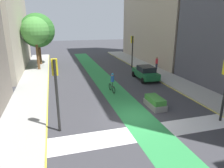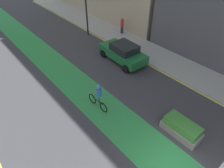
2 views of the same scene
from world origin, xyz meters
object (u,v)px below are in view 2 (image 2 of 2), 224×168
(car_green_right_far, at_px, (123,52))
(cyclist_in_lane, at_px, (98,96))
(pedestrian_sidewalk_right_a, at_px, (122,25))
(traffic_signal_far_right, at_px, (85,4))
(median_planter, at_px, (182,128))

(car_green_right_far, height_order, cyclist_in_lane, cyclist_in_lane)
(car_green_right_far, height_order, pedestrian_sidewalk_right_a, pedestrian_sidewalk_right_a)
(car_green_right_far, distance_m, pedestrian_sidewalk_right_a, 5.23)
(cyclist_in_lane, bearing_deg, traffic_signal_far_right, 59.00)
(cyclist_in_lane, bearing_deg, pedestrian_sidewalk_right_a, 40.20)
(traffic_signal_far_right, height_order, car_green_right_far, traffic_signal_far_right)
(traffic_signal_far_right, xyz_separation_m, car_green_right_far, (-0.71, -6.17, -2.31))
(cyclist_in_lane, height_order, pedestrian_sidewalk_right_a, cyclist_in_lane)
(median_planter, bearing_deg, pedestrian_sidewalk_right_a, 61.80)
(car_green_right_far, height_order, median_planter, car_green_right_far)
(cyclist_in_lane, bearing_deg, median_planter, -63.59)
(traffic_signal_far_right, height_order, cyclist_in_lane, traffic_signal_far_right)
(car_green_right_far, relative_size, pedestrian_sidewalk_right_a, 2.62)
(cyclist_in_lane, height_order, median_planter, cyclist_in_lane)
(pedestrian_sidewalk_right_a, bearing_deg, car_green_right_far, -131.46)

